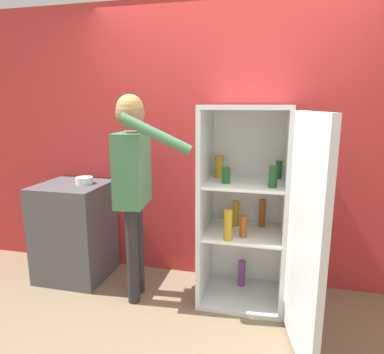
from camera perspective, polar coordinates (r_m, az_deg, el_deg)
ground_plane at (r=2.70m, az=2.67°, el=-25.45°), size 12.00×12.00×0.00m
wall_back at (r=3.13m, az=6.33°, el=5.23°), size 7.00×0.06×2.55m
refrigerator at (r=2.76m, az=10.62°, el=-5.56°), size 0.87×1.28×1.64m
person at (r=2.79m, az=-9.76°, el=1.10°), size 0.67×0.51×1.72m
counter at (r=3.50m, az=-18.95°, el=-8.46°), size 0.62×0.59×0.92m
bowl at (r=3.35m, az=-17.51°, el=-0.54°), size 0.16×0.16×0.06m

